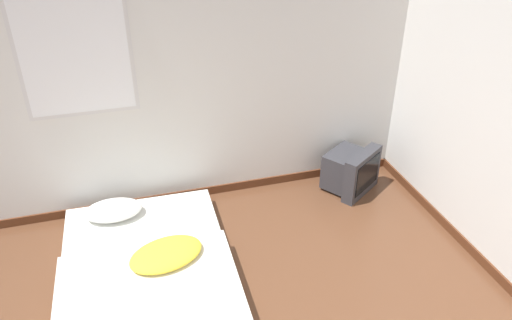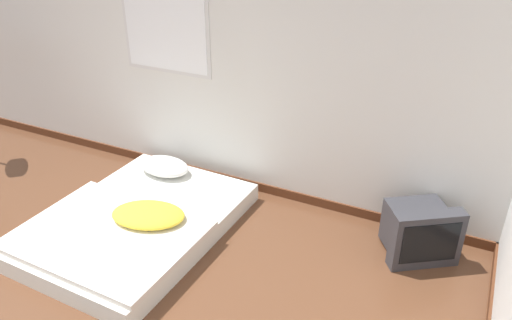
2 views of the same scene
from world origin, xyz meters
name	(u,v)px [view 2 (image 2 of 2)]	position (x,y,z in m)	size (l,w,h in m)	color
wall_back	(189,51)	(0.00, 2.84, 1.29)	(8.15, 0.08, 2.60)	silver
mattress_bed	(136,221)	(0.09, 1.74, 0.11)	(1.41, 1.89, 0.31)	silver
crt_tv	(419,231)	(2.28, 2.49, 0.23)	(0.65, 0.63, 0.47)	#333338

